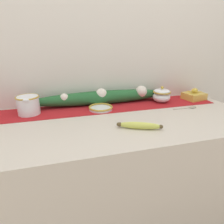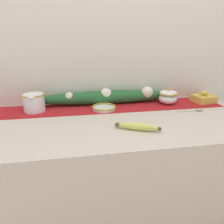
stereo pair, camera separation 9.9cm
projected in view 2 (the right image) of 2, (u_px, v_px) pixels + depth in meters
name	position (u px, v px, depth m)	size (l,w,h in m)	color
countertop	(113.00, 191.00, 1.19)	(1.53, 0.63, 0.92)	beige
back_wall	(104.00, 58.00, 1.24)	(2.33, 0.04, 2.40)	silver
table_runner	(107.00, 107.00, 1.21)	(1.41, 0.22, 0.00)	#A8191E
cream_pitcher	(34.00, 102.00, 1.12)	(0.12, 0.14, 0.10)	white
sugar_bowl	(168.00, 97.00, 1.25)	(0.11, 0.11, 0.11)	white
small_dish	(104.00, 108.00, 1.17)	(0.14, 0.14, 0.02)	white
banana	(138.00, 127.00, 0.91)	(0.20, 0.11, 0.03)	#CCD156
spoon	(198.00, 110.00, 1.15)	(0.15, 0.03, 0.01)	#A89E89
gift_box	(203.00, 98.00, 1.30)	(0.15, 0.13, 0.08)	gold
poinsettia_garland	(107.00, 97.00, 1.25)	(0.88, 0.10, 0.10)	#235B2D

